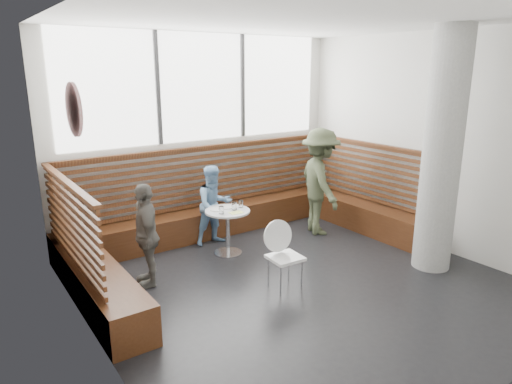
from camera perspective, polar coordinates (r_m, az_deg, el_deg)
room at (r=5.45m, az=6.02°, el=3.86°), size 5.00×5.00×3.20m
booth at (r=7.14m, az=-3.56°, el=-3.26°), size 5.00×2.50×1.44m
concrete_column at (r=6.45m, az=22.23°, el=4.56°), size 0.50×0.50×3.20m
wall_art at (r=4.56m, az=-21.83°, el=9.54°), size 0.03×0.50×0.50m
cafe_table at (r=6.69m, az=-3.56°, el=-3.85°), size 0.66×0.66×0.67m
cafe_chair at (r=5.69m, az=3.26°, el=-7.24°), size 0.41×0.40×0.85m
adult_man at (r=7.52m, az=8.01°, el=1.29°), size 1.01×1.29×1.75m
child_back at (r=7.07m, az=-5.26°, el=-1.67°), size 0.62×0.48×1.25m
child_left at (r=5.87m, az=-13.54°, el=-5.22°), size 0.53×0.83×1.32m
plate_near at (r=6.65m, az=-4.91°, el=-2.22°), size 0.19×0.19×0.01m
plate_far at (r=6.76m, az=-3.69°, el=-1.88°), size 0.22×0.22×0.02m
glass_left at (r=6.47m, az=-4.37°, el=-2.26°), size 0.07×0.07×0.11m
glass_mid at (r=6.63m, az=-2.75°, el=-1.76°), size 0.07×0.07×0.12m
glass_right at (r=6.75m, az=-1.90°, el=-1.48°), size 0.07×0.07×0.11m
menu_card at (r=6.51m, az=-2.50°, el=-2.59°), size 0.20×0.15×0.00m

